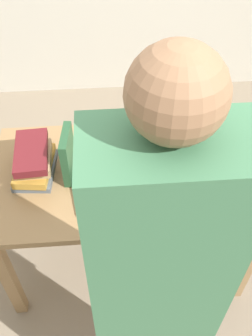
# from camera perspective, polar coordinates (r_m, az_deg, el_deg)

# --- Properties ---
(ground_plane) EXTENTS (12.00, 12.00, 0.00)m
(ground_plane) POSITION_cam_1_polar(r_m,az_deg,el_deg) (2.45, -0.05, -12.31)
(ground_plane) COLOR gray
(reading_desk) EXTENTS (1.33, 0.76, 0.73)m
(reading_desk) POSITION_cam_1_polar(r_m,az_deg,el_deg) (1.93, -0.07, -2.54)
(reading_desk) COLOR #937047
(reading_desk) RESTS_ON ground_plane
(open_book) EXTENTS (0.50, 0.39, 0.09)m
(open_book) POSITION_cam_1_polar(r_m,az_deg,el_deg) (1.75, 0.15, -3.00)
(open_book) COLOR #38281E
(open_book) RESTS_ON reading_desk
(book_stack_tall) EXTENTS (0.21, 0.30, 0.16)m
(book_stack_tall) POSITION_cam_1_polar(r_m,az_deg,el_deg) (1.85, -13.91, 0.99)
(book_stack_tall) COLOR slate
(book_stack_tall) RESTS_ON reading_desk
(book_standing_upright) EXTENTS (0.05, 0.19, 0.25)m
(book_standing_upright) POSITION_cam_1_polar(r_m,az_deg,el_deg) (1.78, -8.86, 2.01)
(book_standing_upright) COLOR #234C2D
(book_standing_upright) RESTS_ON reading_desk
(reading_lamp) EXTENTS (0.13, 0.13, 0.39)m
(reading_lamp) POSITION_cam_1_polar(r_m,az_deg,el_deg) (1.89, 9.74, 11.02)
(reading_lamp) COLOR #ADADB2
(reading_lamp) RESTS_ON reading_desk
(coffee_mug) EXTENTS (0.08, 0.11, 0.10)m
(coffee_mug) POSITION_cam_1_polar(r_m,az_deg,el_deg) (1.73, 9.41, -3.65)
(coffee_mug) COLOR #335184
(coffee_mug) RESTS_ON reading_desk
(person_reader) EXTENTS (0.36, 0.21, 1.82)m
(person_reader) POSITION_cam_1_polar(r_m,az_deg,el_deg) (1.30, 4.05, -20.75)
(person_reader) COLOR #2D3342
(person_reader) RESTS_ON ground_plane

